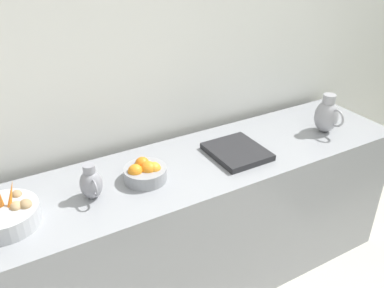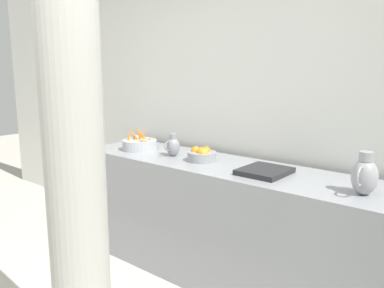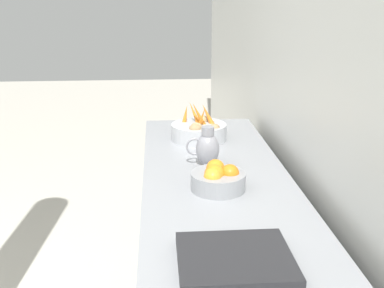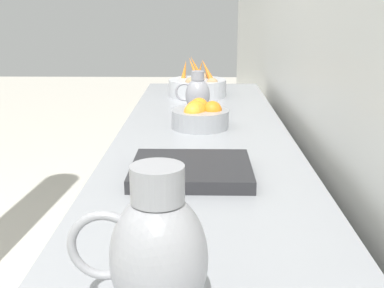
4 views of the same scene
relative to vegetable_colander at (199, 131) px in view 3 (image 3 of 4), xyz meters
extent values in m
cylinder|color=#ADAFB5|center=(0.00, 0.00, -0.01)|extent=(0.30, 0.30, 0.09)
torus|color=#ADAFB5|center=(0.00, 0.00, -0.05)|extent=(0.18, 0.18, 0.01)
cone|color=orange|center=(0.00, 0.00, 0.09)|extent=(0.10, 0.04, 0.16)
cone|color=orange|center=(0.07, -0.06, 0.07)|extent=(0.05, 0.04, 0.12)
cone|color=orange|center=(-0.05, -0.03, 0.08)|extent=(0.10, 0.09, 0.13)
cone|color=orange|center=(0.02, -0.06, 0.08)|extent=(0.09, 0.08, 0.14)
cone|color=orange|center=(-0.01, 0.04, 0.08)|extent=(0.07, 0.08, 0.14)
ellipsoid|color=#9E7F56|center=(0.03, 0.09, 0.04)|extent=(0.06, 0.05, 0.05)
ellipsoid|color=tan|center=(0.02, 0.05, 0.04)|extent=(0.06, 0.05, 0.05)
ellipsoid|color=tan|center=(-0.03, -0.07, 0.04)|extent=(0.07, 0.06, 0.05)
ellipsoid|color=#9E7F56|center=(-0.08, 0.07, 0.04)|extent=(0.06, 0.05, 0.04)
cylinder|color=gray|center=(-0.02, 0.69, -0.02)|extent=(0.23, 0.23, 0.07)
sphere|color=orange|center=(-0.01, 0.63, 0.02)|extent=(0.08, 0.08, 0.08)
sphere|color=orange|center=(-0.06, 0.69, 0.02)|extent=(0.08, 0.08, 0.08)
sphere|color=orange|center=(-0.01, 0.70, 0.02)|extent=(0.07, 0.07, 0.07)
sphere|color=orange|center=(0.01, 0.73, 0.02)|extent=(0.07, 0.07, 0.07)
sphere|color=orange|center=(0.00, 0.70, 0.02)|extent=(0.08, 0.08, 0.08)
ellipsoid|color=gray|center=(0.00, 0.40, 0.03)|extent=(0.11, 0.11, 0.15)
cylinder|color=gray|center=(0.00, 0.40, 0.11)|extent=(0.06, 0.06, 0.04)
torus|color=gray|center=(0.06, 0.40, 0.04)|extent=(0.08, 0.01, 0.08)
cube|color=#232326|center=(0.01, 1.26, -0.03)|extent=(0.34, 0.30, 0.04)
camera|label=1|loc=(1.65, 0.01, 1.14)|focal=37.98mm
camera|label=2|loc=(2.37, 2.59, 0.67)|focal=37.49mm
camera|label=3|loc=(0.23, 2.48, 0.73)|focal=44.36mm
camera|label=4|loc=(-0.02, 2.60, 0.43)|focal=46.31mm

